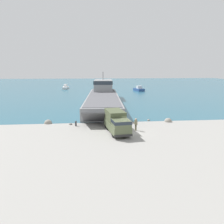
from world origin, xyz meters
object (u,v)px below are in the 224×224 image
military_truck (117,122)px  soldier_on_ramp (136,123)px  moored_boat_b (66,87)px  landing_craft (103,96)px  mooring_bollard (76,123)px  moored_boat_a (139,89)px

military_truck → soldier_on_ramp: bearing=93.2°
moored_boat_b → military_truck: bearing=102.8°
landing_craft → moored_boat_b: landing_craft is taller
landing_craft → mooring_bollard: landing_craft is taller
mooring_bollard → moored_boat_a: bearing=67.9°
landing_craft → soldier_on_ramp: landing_craft is taller
landing_craft → moored_boat_a: size_ratio=6.53×
moored_boat_a → mooring_bollard: 59.79m
landing_craft → moored_boat_a: bearing=65.7°
soldier_on_ramp → moored_boat_b: (-17.94, 72.19, -0.39)m
moored_boat_a → moored_boat_b: (-31.53, 13.33, -0.04)m
military_truck → soldier_on_ramp: 2.96m
military_truck → mooring_bollard: military_truck is taller
landing_craft → moored_boat_b: (-14.72, 45.13, -1.32)m
soldier_on_ramp → mooring_bollard: size_ratio=2.22×
moored_boat_b → mooring_bollard: bearing=98.6°
landing_craft → moored_boat_a: 35.99m
military_truck → soldier_on_ramp: (2.88, 0.53, -0.44)m
soldier_on_ramp → moored_boat_a: size_ratio=0.29×
soldier_on_ramp → landing_craft: bearing=-109.9°
mooring_bollard → moored_boat_b: bearing=97.5°
soldier_on_ramp → moored_boat_a: bearing=-129.7°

